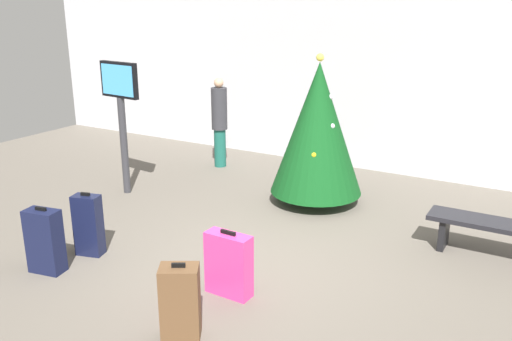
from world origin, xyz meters
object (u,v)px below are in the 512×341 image
(waiting_bench, at_px, (496,231))
(suitcase_1, at_px, (229,264))
(suitcase_0, at_px, (88,225))
(holiday_tree, at_px, (318,129))
(suitcase_2, at_px, (45,241))
(suitcase_3, at_px, (180,302))
(traveller_0, at_px, (219,120))
(flight_info_kiosk, at_px, (121,105))

(waiting_bench, bearing_deg, suitcase_1, -134.87)
(suitcase_0, relative_size, suitcase_1, 1.10)
(waiting_bench, bearing_deg, holiday_tree, 166.01)
(suitcase_2, bearing_deg, suitcase_3, -6.62)
(suitcase_1, distance_m, suitcase_3, 0.90)
(waiting_bench, height_order, traveller_0, traveller_0)
(suitcase_0, bearing_deg, suitcase_2, -98.87)
(traveller_0, bearing_deg, holiday_tree, -20.36)
(suitcase_1, xyz_separation_m, suitcase_3, (0.04, -0.90, 0.01))
(waiting_bench, height_order, suitcase_2, suitcase_2)
(suitcase_0, bearing_deg, waiting_bench, 28.89)
(holiday_tree, relative_size, suitcase_1, 3.13)
(flight_info_kiosk, relative_size, suitcase_2, 2.67)
(suitcase_0, bearing_deg, suitcase_1, 1.53)
(traveller_0, xyz_separation_m, suitcase_3, (2.82, -4.89, -0.55))
(holiday_tree, xyz_separation_m, suitcase_1, (0.35, -3.09, -0.85))
(holiday_tree, xyz_separation_m, waiting_bench, (2.74, -0.68, -0.84))
(flight_info_kiosk, relative_size, suitcase_3, 2.79)
(holiday_tree, bearing_deg, suitcase_0, -118.63)
(suitcase_2, distance_m, suitcase_3, 2.21)
(holiday_tree, relative_size, flight_info_kiosk, 1.08)
(traveller_0, height_order, suitcase_0, traveller_0)
(flight_info_kiosk, distance_m, waiting_bench, 5.83)
(suitcase_0, distance_m, suitcase_1, 2.07)
(suitcase_2, xyz_separation_m, suitcase_3, (2.19, -0.25, -0.02))
(traveller_0, xyz_separation_m, suitcase_2, (0.63, -4.64, -0.53))
(flight_info_kiosk, relative_size, suitcase_1, 2.90)
(flight_info_kiosk, bearing_deg, traveller_0, 76.00)
(suitcase_0, xyz_separation_m, suitcase_3, (2.10, -0.84, -0.02))
(suitcase_2, bearing_deg, flight_info_kiosk, 113.92)
(suitcase_3, bearing_deg, suitcase_0, 158.14)
(holiday_tree, relative_size, traveller_0, 1.37)
(holiday_tree, bearing_deg, suitcase_2, -115.84)
(waiting_bench, xyz_separation_m, suitcase_0, (-4.46, -2.46, 0.03))
(waiting_bench, bearing_deg, suitcase_0, -151.11)
(suitcase_0, height_order, suitcase_2, suitcase_0)
(suitcase_1, bearing_deg, suitcase_2, -163.38)
(flight_info_kiosk, xyz_separation_m, traveller_0, (0.51, 2.06, -0.58))
(holiday_tree, relative_size, suitcase_0, 2.84)
(waiting_bench, bearing_deg, suitcase_2, -146.18)
(holiday_tree, bearing_deg, suitcase_3, -84.48)
(holiday_tree, distance_m, waiting_bench, 2.95)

